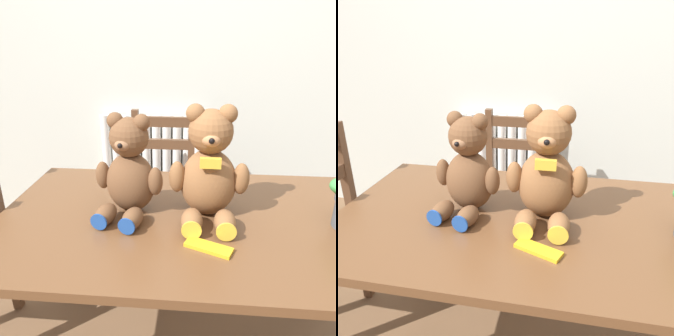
# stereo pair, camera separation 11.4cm
# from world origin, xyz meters

# --- Properties ---
(wall_back) EXTENTS (8.00, 0.04, 2.60)m
(wall_back) POSITION_xyz_m (0.00, 1.64, 1.30)
(wall_back) COLOR silver
(wall_back) RESTS_ON ground_plane
(radiator) EXTENTS (0.72, 0.10, 0.80)m
(radiator) POSITION_xyz_m (-0.29, 1.57, 0.36)
(radiator) COLOR white
(radiator) RESTS_ON ground_plane
(dining_table) EXTENTS (1.35, 0.82, 0.70)m
(dining_table) POSITION_xyz_m (0.00, 0.41, 0.61)
(dining_table) COLOR brown
(dining_table) RESTS_ON ground_plane
(wooden_chair_behind) EXTENTS (0.38, 0.41, 0.90)m
(wooden_chair_behind) POSITION_xyz_m (-0.17, 1.16, 0.44)
(wooden_chair_behind) COLOR brown
(wooden_chair_behind) RESTS_ON ground_plane
(teddy_bear_left) EXTENTS (0.26, 0.27, 0.36)m
(teddy_bear_left) POSITION_xyz_m (-0.21, 0.43, 0.86)
(teddy_bear_left) COLOR brown
(teddy_bear_left) RESTS_ON dining_table
(teddy_bear_right) EXTENTS (0.27, 0.27, 0.40)m
(teddy_bear_right) POSITION_xyz_m (0.07, 0.43, 0.87)
(teddy_bear_right) COLOR brown
(teddy_bear_right) RESTS_ON dining_table
(chocolate_bar) EXTENTS (0.15, 0.10, 0.01)m
(chocolate_bar) POSITION_xyz_m (0.07, 0.22, 0.71)
(chocolate_bar) COLOR gold
(chocolate_bar) RESTS_ON dining_table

